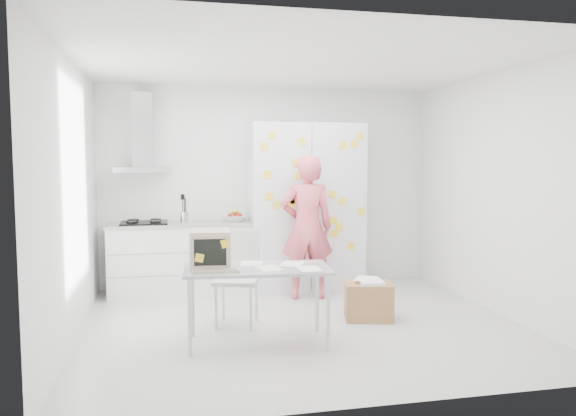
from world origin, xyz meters
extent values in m
cube|color=silver|center=(0.00, 0.00, -0.01)|extent=(4.50, 4.00, 0.02)
cube|color=white|center=(0.00, 2.00, 1.35)|extent=(4.50, 0.02, 2.70)
cube|color=white|center=(-2.25, 0.00, 1.35)|extent=(0.02, 4.00, 2.70)
cube|color=white|center=(2.25, 0.00, 1.35)|extent=(0.02, 4.00, 2.70)
cube|color=white|center=(0.00, 0.00, 2.70)|extent=(4.50, 4.00, 0.02)
cube|color=white|center=(-1.20, 1.70, 0.44)|extent=(1.80, 0.60, 0.88)
cube|color=gray|center=(-1.20, 1.40, 0.58)|extent=(1.76, 0.01, 0.01)
cube|color=gray|center=(-1.20, 1.40, 0.30)|extent=(1.76, 0.01, 0.01)
cube|color=#9E9E99|center=(-1.20, 1.70, 0.90)|extent=(1.84, 0.63, 0.04)
cube|color=black|center=(-1.65, 1.70, 0.93)|extent=(0.58, 0.50, 0.03)
cylinder|color=black|center=(-1.79, 1.58, 0.95)|extent=(0.14, 0.14, 0.02)
cylinder|color=black|center=(-1.51, 1.58, 0.95)|extent=(0.14, 0.14, 0.02)
cylinder|color=black|center=(-1.79, 1.82, 0.95)|extent=(0.14, 0.14, 0.02)
cylinder|color=black|center=(-1.51, 1.82, 0.95)|extent=(0.14, 0.14, 0.02)
cylinder|color=silver|center=(-1.15, 1.70, 0.99)|extent=(0.10, 0.10, 0.14)
cylinder|color=black|center=(-1.16, 1.71, 1.09)|extent=(0.01, 0.01, 0.30)
cylinder|color=black|center=(-1.13, 1.69, 1.09)|extent=(0.01, 0.01, 0.30)
cylinder|color=black|center=(-1.15, 1.72, 1.09)|extent=(0.01, 0.01, 0.30)
cube|color=black|center=(-1.16, 1.71, 1.25)|extent=(0.05, 0.01, 0.07)
imported|color=white|center=(-0.50, 1.70, 0.96)|extent=(0.31, 0.31, 0.08)
sphere|color=#B2140F|center=(-0.56, 1.72, 0.99)|extent=(0.08, 0.08, 0.08)
sphere|color=#B2140F|center=(-0.47, 1.65, 0.99)|extent=(0.08, 0.08, 0.08)
sphere|color=#B2140F|center=(-0.43, 1.74, 0.99)|extent=(0.08, 0.08, 0.08)
cylinder|color=yellow|center=(-0.52, 1.72, 1.03)|extent=(0.09, 0.17, 0.10)
cylinder|color=yellow|center=(-0.49, 1.72, 1.03)|extent=(0.04, 0.17, 0.10)
cylinder|color=yellow|center=(-0.47, 1.72, 1.03)|extent=(0.08, 0.17, 0.10)
cube|color=silver|center=(-1.65, 1.75, 1.60)|extent=(0.70, 0.48, 0.07)
cube|color=silver|center=(-1.65, 1.87, 2.10)|extent=(0.26, 0.24, 0.95)
cube|color=silver|center=(0.45, 1.68, 1.10)|extent=(1.50, 0.65, 2.20)
cube|color=slate|center=(0.45, 1.35, 1.10)|extent=(0.01, 0.01, 2.16)
cube|color=silver|center=(0.39, 1.34, 1.10)|extent=(0.02, 0.02, 0.30)
cube|color=silver|center=(0.51, 1.34, 1.10)|extent=(0.02, 0.02, 0.30)
cube|color=yellow|center=(0.86, 1.34, 1.90)|extent=(0.10, 0.00, 0.10)
cube|color=yellow|center=(1.01, 1.34, 1.93)|extent=(0.12, 0.00, 0.12)
cube|color=yellow|center=(1.12, 1.34, 1.05)|extent=(0.12, 0.00, 0.12)
cube|color=yellow|center=(0.22, 1.34, 1.21)|extent=(0.10, 0.00, 0.10)
cube|color=yellow|center=(0.46, 1.34, 1.35)|extent=(0.12, 0.00, 0.12)
cube|color=yellow|center=(0.83, 1.34, 0.86)|extent=(0.12, 0.00, 0.12)
cube|color=yellow|center=(0.25, 1.34, 0.87)|extent=(0.10, 0.00, 0.10)
cube|color=yellow|center=(0.32, 1.34, 1.95)|extent=(0.12, 0.00, 0.12)
cube|color=yellow|center=(0.54, 1.34, 0.81)|extent=(0.12, 0.00, 0.12)
cube|color=yellow|center=(0.86, 1.34, 1.19)|extent=(0.12, 0.00, 0.12)
cube|color=yellow|center=(0.74, 1.34, 0.94)|extent=(0.10, 0.00, 0.10)
cube|color=yellow|center=(0.24, 1.34, 1.69)|extent=(0.12, 0.00, 0.12)
cube|color=yellow|center=(-0.01, 1.34, 1.15)|extent=(0.10, 0.00, 0.10)
cube|color=yellow|center=(-0.10, 1.34, 1.26)|extent=(0.10, 0.00, 0.10)
cube|color=yellow|center=(-0.16, 1.34, 1.89)|extent=(0.11, 0.00, 0.11)
cube|color=yellow|center=(0.38, 1.34, 0.59)|extent=(0.10, 0.00, 0.10)
cube|color=yellow|center=(0.25, 1.34, 1.22)|extent=(0.11, 0.00, 0.11)
cube|color=yellow|center=(0.99, 1.34, 0.59)|extent=(0.11, 0.00, 0.11)
cube|color=yellow|center=(1.09, 1.34, 2.03)|extent=(0.10, 0.00, 0.10)
cube|color=yellow|center=(0.28, 1.34, 1.53)|extent=(0.10, 0.00, 0.10)
cube|color=yellow|center=(0.17, 1.34, 1.16)|extent=(0.11, 0.00, 0.11)
cube|color=yellow|center=(0.63, 1.34, 0.52)|extent=(0.10, 0.00, 0.10)
cube|color=yellow|center=(-0.07, 1.34, 2.03)|extent=(0.10, 0.00, 0.10)
cube|color=yellow|center=(-0.13, 1.34, 1.54)|extent=(0.12, 0.00, 0.12)
cube|color=yellow|center=(0.76, 1.34, 0.77)|extent=(0.11, 0.00, 0.11)
cube|color=yellow|center=(0.37, 1.34, 1.73)|extent=(0.11, 0.00, 0.11)
cube|color=yellow|center=(0.72, 1.34, 1.28)|extent=(0.11, 0.00, 0.11)
cube|color=yellow|center=(0.47, 1.34, 0.80)|extent=(0.11, 0.00, 0.11)
imported|color=#DE5664|center=(0.33, 1.10, 0.89)|extent=(0.69, 0.49, 1.78)
cube|color=#9DA3A7|center=(-0.55, -0.49, 0.71)|extent=(1.40, 0.79, 0.03)
cylinder|color=#B1B2B6|center=(-1.19, -0.71, 0.35)|extent=(0.04, 0.04, 0.69)
cylinder|color=#B1B2B6|center=(0.04, -0.82, 0.35)|extent=(0.04, 0.04, 0.69)
cylinder|color=#B1B2B6|center=(-1.14, -0.16, 0.35)|extent=(0.04, 0.04, 0.69)
cylinder|color=#B1B2B6|center=(0.09, -0.27, 0.35)|extent=(0.04, 0.04, 0.69)
cube|color=#C6B693|center=(-0.97, -0.37, 0.90)|extent=(0.40, 0.42, 0.35)
cube|color=#C6B693|center=(-0.99, -0.57, 0.90)|extent=(0.35, 0.05, 0.31)
cube|color=black|center=(-0.99, -0.58, 0.90)|extent=(0.29, 0.03, 0.24)
cube|color=yellow|center=(-1.09, -0.58, 0.85)|extent=(0.09, 0.01, 0.09)
cube|color=yellow|center=(-0.86, -0.60, 0.98)|extent=(0.09, 0.01, 0.09)
cube|color=#C6B693|center=(-0.95, -0.63, 0.74)|extent=(0.43, 0.18, 0.02)
cube|color=gray|center=(-0.95, -0.63, 0.75)|extent=(0.39, 0.14, 0.01)
cube|color=white|center=(-0.46, -0.55, 0.73)|extent=(0.24, 0.31, 0.00)
cube|color=white|center=(-0.20, -0.40, 0.73)|extent=(0.30, 0.34, 0.00)
cube|color=white|center=(-0.10, -0.67, 0.73)|extent=(0.20, 0.29, 0.00)
cube|color=white|center=(-0.58, -0.29, 0.73)|extent=(0.26, 0.33, 0.00)
cube|color=silver|center=(-0.67, 0.14, 0.47)|extent=(0.56, 0.56, 0.04)
cube|color=silver|center=(-0.61, 0.33, 0.74)|extent=(0.41, 0.16, 0.48)
cylinder|color=silver|center=(-0.90, 0.02, 0.23)|extent=(0.04, 0.04, 0.45)
cylinder|color=silver|center=(-0.56, -0.09, 0.23)|extent=(0.04, 0.04, 0.45)
cylinder|color=silver|center=(-0.79, 0.36, 0.23)|extent=(0.04, 0.04, 0.45)
cylinder|color=silver|center=(-0.45, 0.25, 0.23)|extent=(0.04, 0.04, 0.45)
cube|color=#A37546|center=(0.75, 0.06, 0.20)|extent=(0.58, 0.51, 0.40)
cube|color=white|center=(0.77, 0.03, 0.42)|extent=(0.28, 0.35, 0.04)
cube|color=white|center=(0.73, 0.10, 0.44)|extent=(0.33, 0.36, 0.00)
camera|label=1|loc=(-1.37, -5.59, 1.73)|focal=35.00mm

